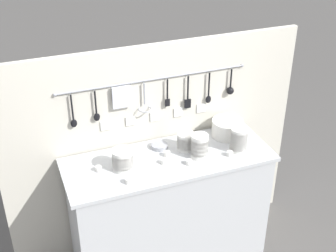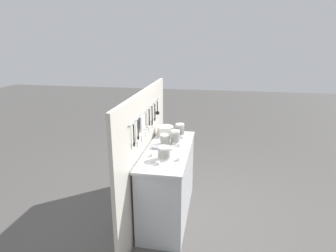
{
  "view_description": "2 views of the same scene",
  "coord_description": "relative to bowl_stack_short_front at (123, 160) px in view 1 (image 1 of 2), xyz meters",
  "views": [
    {
      "loc": [
        -0.96,
        -2.52,
        2.77
      ],
      "look_at": [
        -0.01,
        -0.01,
        1.22
      ],
      "focal_mm": 50.0,
      "sensor_mm": 36.0,
      "label": 1
    },
    {
      "loc": [
        -3.24,
        -0.57,
        2.25
      ],
      "look_at": [
        0.07,
        0.02,
        1.22
      ],
      "focal_mm": 30.0,
      "sensor_mm": 36.0,
      "label": 2
    }
  ],
  "objects": [
    {
      "name": "counter",
      "position": [
        0.33,
        0.01,
        -0.55
      ],
      "size": [
        1.47,
        0.54,
        0.95
      ],
      "color": "#B7BABC",
      "rests_on": "ground"
    },
    {
      "name": "back_wall",
      "position": [
        0.33,
        0.31,
        -0.18
      ],
      "size": [
        2.27,
        0.11,
        1.68
      ],
      "color": "beige",
      "rests_on": "ground"
    },
    {
      "name": "bowl_stack_short_front",
      "position": [
        0.0,
        0.0,
        0.0
      ],
      "size": [
        0.14,
        0.14,
        0.15
      ],
      "color": "silver",
      "rests_on": "counter"
    },
    {
      "name": "bowl_stack_tall_left",
      "position": [
        0.54,
        -0.05,
        0.01
      ],
      "size": [
        0.12,
        0.12,
        0.18
      ],
      "color": "silver",
      "rests_on": "counter"
    },
    {
      "name": "bowl_stack_nested_right",
      "position": [
        0.83,
        -0.07,
        0.02
      ],
      "size": [
        0.12,
        0.12,
        0.18
      ],
      "color": "silver",
      "rests_on": "counter"
    },
    {
      "name": "bowl_stack_wide_centre",
      "position": [
        0.49,
        0.08,
        -0.01
      ],
      "size": [
        0.12,
        0.12,
        0.13
      ],
      "color": "silver",
      "rests_on": "counter"
    },
    {
      "name": "plate_stack",
      "position": [
        0.85,
        0.14,
        -0.01
      ],
      "size": [
        0.23,
        0.23,
        0.13
      ],
      "color": "silver",
      "rests_on": "counter"
    },
    {
      "name": "steel_mixing_bowl",
      "position": [
        0.32,
        0.16,
        -0.06
      ],
      "size": [
        0.12,
        0.12,
        0.03
      ],
      "color": "#93969E",
      "rests_on": "counter"
    },
    {
      "name": "cup_beside_plates",
      "position": [
        -0.16,
        0.04,
        -0.06
      ],
      "size": [
        0.04,
        0.04,
        0.04
      ],
      "color": "silver",
      "rests_on": "counter"
    },
    {
      "name": "cup_back_right",
      "position": [
        0.44,
        -0.11,
        -0.06
      ],
      "size": [
        0.04,
        0.04,
        0.04
      ],
      "color": "silver",
      "rests_on": "counter"
    },
    {
      "name": "cup_by_caddy",
      "position": [
        0.74,
        -0.11,
        -0.06
      ],
      "size": [
        0.04,
        0.04,
        0.04
      ],
      "color": "silver",
      "rests_on": "counter"
    },
    {
      "name": "cup_centre",
      "position": [
        -0.01,
        -0.17,
        -0.06
      ],
      "size": [
        0.04,
        0.04,
        0.04
      ],
      "color": "silver",
      "rests_on": "counter"
    },
    {
      "name": "cup_mid_row",
      "position": [
        0.33,
        0.04,
        -0.06
      ],
      "size": [
        0.04,
        0.04,
        0.04
      ],
      "color": "silver",
      "rests_on": "counter"
    },
    {
      "name": "cup_edge_near",
      "position": [
        0.05,
        0.16,
        -0.06
      ],
      "size": [
        0.04,
        0.04,
        0.04
      ],
      "color": "silver",
      "rests_on": "counter"
    },
    {
      "name": "cup_front_left",
      "position": [
        0.28,
        -0.04,
        -0.06
      ],
      "size": [
        0.04,
        0.04,
        0.04
      ],
      "color": "silver",
      "rests_on": "counter"
    }
  ]
}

